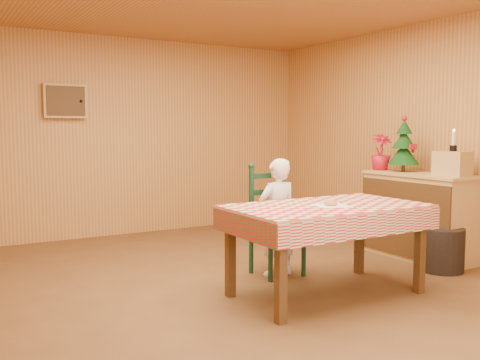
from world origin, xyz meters
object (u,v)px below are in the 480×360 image
(dining_table, at_px, (327,215))
(storage_bin, at_px, (442,249))
(ladder_chair, at_px, (274,222))
(shelf_unit, at_px, (419,215))
(crate, at_px, (453,164))
(christmas_tree, at_px, (404,146))
(seated_child, at_px, (277,217))

(dining_table, height_order, storage_bin, dining_table)
(ladder_chair, relative_size, shelf_unit, 0.87)
(shelf_unit, distance_m, crate, 0.71)
(shelf_unit, bearing_deg, christmas_tree, 88.02)
(seated_child, bearing_deg, ladder_chair, -90.00)
(christmas_tree, distance_m, storage_bin, 1.27)
(storage_bin, bearing_deg, crate, 22.16)
(seated_child, relative_size, crate, 3.75)
(crate, height_order, storage_bin, crate)
(shelf_unit, bearing_deg, storage_bin, -115.28)
(christmas_tree, bearing_deg, seated_child, -178.67)
(shelf_unit, distance_m, christmas_tree, 0.79)
(storage_bin, bearing_deg, ladder_chair, 152.73)
(dining_table, xyz_separation_m, crate, (1.73, 0.12, 0.37))
(shelf_unit, bearing_deg, seated_child, 173.06)
(seated_child, height_order, christmas_tree, christmas_tree)
(dining_table, height_order, ladder_chair, ladder_chair)
(crate, bearing_deg, dining_table, -176.01)
(christmas_tree, bearing_deg, shelf_unit, -91.98)
(shelf_unit, height_order, christmas_tree, christmas_tree)
(christmas_tree, bearing_deg, dining_table, -156.00)
(ladder_chair, height_order, crate, crate)
(shelf_unit, height_order, storage_bin, shelf_unit)
(ladder_chair, distance_m, seated_child, 0.08)
(ladder_chair, distance_m, christmas_tree, 1.87)
(storage_bin, bearing_deg, seated_child, 154.49)
(seated_child, height_order, crate, crate)
(dining_table, bearing_deg, seated_child, 90.00)
(crate, distance_m, storage_bin, 0.88)
(seated_child, xyz_separation_m, storage_bin, (1.49, -0.71, -0.35))
(christmas_tree, bearing_deg, crate, -90.00)
(seated_child, bearing_deg, storage_bin, 154.49)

